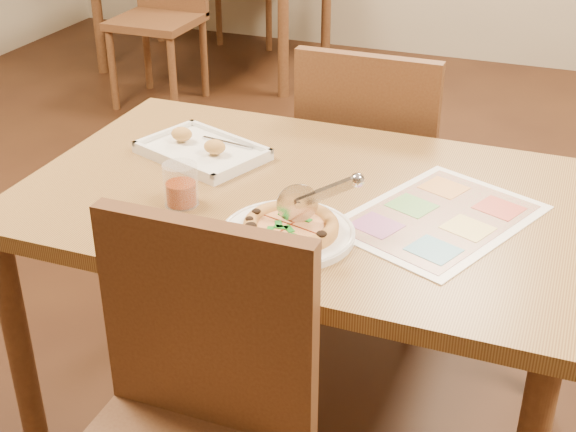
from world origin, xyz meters
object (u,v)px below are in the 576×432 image
(chair_far, at_px, (372,154))
(menu, at_px, (439,217))
(pizza_cutter, at_px, (317,196))
(pizza, at_px, (291,226))
(appetizer_tray, at_px, (202,151))
(chair_near, at_px, (188,407))
(glass_tumbler, at_px, (181,187))
(dining_table, at_px, (303,223))
(plate, at_px, (288,234))

(chair_far, xyz_separation_m, menu, (0.32, -0.62, 0.16))
(pizza_cutter, distance_m, menu, 0.29)
(pizza, height_order, appetizer_tray, appetizer_tray)
(chair_near, height_order, menu, chair_near)
(pizza, bearing_deg, glass_tumbler, 169.73)
(glass_tumbler, bearing_deg, chair_near, -62.10)
(pizza, distance_m, pizza_cutter, 0.08)
(dining_table, height_order, appetizer_tray, appetizer_tray)
(chair_near, bearing_deg, menu, 61.29)
(chair_far, xyz_separation_m, plate, (0.04, -0.81, 0.16))
(pizza_cutter, height_order, appetizer_tray, pizza_cutter)
(pizza_cutter, relative_size, appetizer_tray, 0.43)
(dining_table, xyz_separation_m, menu, (0.32, -0.02, 0.09))
(dining_table, relative_size, glass_tumbler, 13.37)
(chair_near, distance_m, plate, 0.42)
(pizza, xyz_separation_m, glass_tumbler, (-0.28, 0.05, 0.02))
(pizza_cutter, bearing_deg, chair_far, 67.71)
(pizza, xyz_separation_m, appetizer_tray, (-0.36, 0.31, -0.01))
(chair_near, bearing_deg, pizza, 82.97)
(appetizer_tray, bearing_deg, chair_far, 58.26)
(chair_near, relative_size, glass_tumbler, 4.83)
(chair_near, xyz_separation_m, pizza, (0.05, 0.39, 0.18))
(chair_far, height_order, pizza, chair_far)
(dining_table, distance_m, pizza, 0.24)
(plate, height_order, pizza_cutter, pizza_cutter)
(chair_near, xyz_separation_m, glass_tumbler, (-0.23, 0.44, 0.20))
(chair_far, relative_size, glass_tumbler, 4.83)
(pizza, distance_m, glass_tumbler, 0.29)
(chair_far, distance_m, appetizer_tray, 0.62)
(appetizer_tray, relative_size, menu, 0.81)
(dining_table, relative_size, chair_far, 2.77)
(chair_far, distance_m, plate, 0.83)
(pizza_cutter, height_order, glass_tumbler, pizza_cutter)
(pizza_cutter, relative_size, menu, 0.35)
(dining_table, xyz_separation_m, plate, (0.04, -0.21, 0.09))
(dining_table, relative_size, plate, 4.63)
(chair_near, bearing_deg, dining_table, 90.00)
(chair_far, height_order, pizza_cutter, chair_far)
(dining_table, height_order, pizza, pizza)
(pizza, distance_m, menu, 0.33)
(pizza, xyz_separation_m, menu, (0.27, 0.19, -0.02))
(chair_near, relative_size, pizza_cutter, 3.04)
(appetizer_tray, bearing_deg, plate, -40.97)
(chair_near, xyz_separation_m, pizza_cutter, (0.09, 0.43, 0.24))
(pizza, height_order, glass_tumbler, glass_tumbler)
(pizza_cutter, height_order, menu, pizza_cutter)
(dining_table, bearing_deg, pizza_cutter, -62.27)
(chair_near, distance_m, appetizer_tray, 0.78)
(chair_near, relative_size, chair_far, 1.00)
(dining_table, height_order, pizza_cutter, pizza_cutter)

